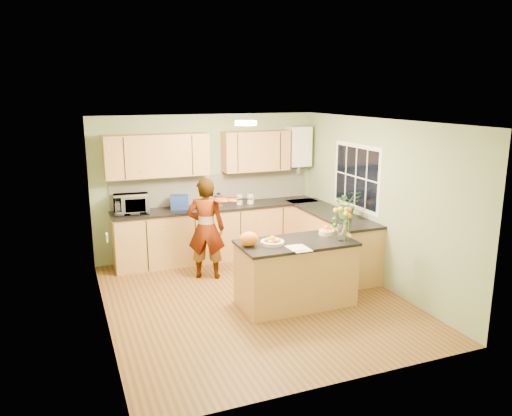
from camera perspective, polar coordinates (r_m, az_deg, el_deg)
name	(u,v)px	position (r m, az deg, el deg)	size (l,w,h in m)	color
floor	(254,300)	(7.19, -0.23, -10.43)	(4.50, 4.50, 0.00)	brown
ceiling	(254,121)	(6.60, -0.26, 9.89)	(4.00, 4.50, 0.02)	white
wall_back	(208,186)	(8.87, -5.54, 2.53)	(4.00, 0.02, 2.50)	gray
wall_front	(340,267)	(4.85, 9.54, -6.62)	(4.00, 0.02, 2.50)	gray
wall_left	(101,229)	(6.36, -17.29, -2.26)	(0.02, 4.50, 2.50)	gray
wall_right	(377,202)	(7.72, 13.72, 0.62)	(0.02, 4.50, 2.50)	gray
back_counter	(219,232)	(8.80, -4.26, -2.75)	(3.64, 0.62, 0.94)	tan
right_counter	(330,239)	(8.45, 8.45, -3.53)	(0.62, 2.24, 0.94)	tan
splashback	(213,188)	(8.90, -4.89, 2.25)	(3.60, 0.02, 0.52)	white
upper_cabinets	(200,154)	(8.57, -6.45, 6.20)	(3.20, 0.34, 0.70)	tan
boiler	(299,146)	(9.24, 4.90, 7.02)	(0.40, 0.30, 0.86)	white
window_right	(356,177)	(8.15, 11.37, 3.53)	(0.01, 1.30, 1.05)	white
light_switch	(107,238)	(5.77, -16.68, -3.25)	(0.02, 0.09, 0.09)	white
ceiling_lamp	(246,123)	(6.88, -1.18, 9.70)	(0.30, 0.30, 0.07)	#FFEABF
peninsula_island	(296,273)	(6.92, 4.54, -7.40)	(1.57, 0.80, 0.90)	tan
fruit_dish	(272,241)	(6.62, 1.89, -3.80)	(0.31, 0.31, 0.11)	beige
orange_bowl	(326,231)	(7.14, 8.06, -2.60)	(0.22, 0.22, 0.13)	beige
flower_vase	(343,216)	(6.81, 9.87, -0.93)	(0.28, 0.28, 0.51)	silver
orange_bag	(249,239)	(6.54, -0.83, -3.56)	(0.26, 0.22, 0.19)	orange
papers	(299,248)	(6.47, 4.98, -4.61)	(0.23, 0.32, 0.01)	white
violinist	(206,229)	(7.80, -5.73, -2.36)	(0.58, 0.38, 1.60)	tan
violin	(222,200)	(7.53, -3.89, 0.88)	(0.62, 0.25, 0.12)	#4D1504
microwave	(131,204)	(8.36, -14.06, 0.45)	(0.56, 0.38, 0.31)	white
blue_box	(179,202)	(8.50, -8.75, 0.66)	(0.30, 0.22, 0.24)	navy
kettle	(219,200)	(8.66, -4.29, 0.97)	(0.15, 0.15, 0.28)	#B1B1B6
jar_cream	(239,199)	(8.78, -1.92, 0.98)	(0.11, 0.11, 0.17)	beige
jar_white	(251,199)	(8.82, -0.63, 1.04)	(0.11, 0.11, 0.17)	white
potted_plant	(347,204)	(7.87, 10.38, 0.42)	(0.41, 0.36, 0.46)	#386D24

